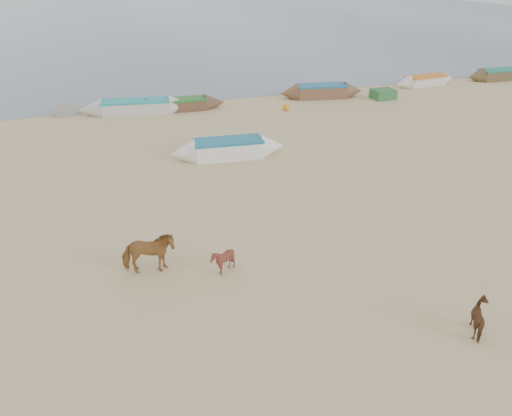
{
  "coord_description": "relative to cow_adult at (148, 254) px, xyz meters",
  "views": [
    {
      "loc": [
        -5.33,
        -10.44,
        8.79
      ],
      "look_at": [
        0.0,
        4.0,
        1.0
      ],
      "focal_mm": 35.0,
      "sensor_mm": 36.0,
      "label": 1
    }
  ],
  "objects": [
    {
      "name": "calf_front",
      "position": [
        2.12,
        -0.79,
        -0.24
      ],
      "size": [
        0.95,
        0.88,
        0.9
      ],
      "primitive_type": "imported",
      "rotation": [
        0.0,
        0.0,
        -1.78
      ],
      "color": "#5C281D",
      "rests_on": "ground"
    },
    {
      "name": "cow_adult",
      "position": [
        0.0,
        0.0,
        0.0
      ],
      "size": [
        1.72,
        0.99,
        1.37
      ],
      "primitive_type": "imported",
      "rotation": [
        0.0,
        0.0,
        1.41
      ],
      "color": "olive",
      "rests_on": "ground"
    },
    {
      "name": "waterline_canoes",
      "position": [
        3.22,
        17.47,
        -0.27
      ],
      "size": [
        56.53,
        3.99,
        0.91
      ],
      "color": "brown",
      "rests_on": "ground"
    },
    {
      "name": "beach_clutter",
      "position": [
        7.84,
        16.9,
        -0.39
      ],
      "size": [
        42.97,
        4.95,
        0.64
      ],
      "color": "#285A2F",
      "rests_on": "ground"
    },
    {
      "name": "ground",
      "position": [
        3.93,
        -2.83,
        -0.69
      ],
      "size": [
        140.0,
        140.0,
        0.0
      ],
      "primitive_type": "plane",
      "color": "tan",
      "rests_on": "ground"
    },
    {
      "name": "calf_right",
      "position": [
        7.59,
        -5.77,
        -0.24
      ],
      "size": [
        0.87,
        0.98,
        0.89
      ],
      "primitive_type": "imported",
      "rotation": [
        0.0,
        0.0,
        1.44
      ],
      "color": "brown",
      "rests_on": "ground"
    },
    {
      "name": "sea",
      "position": [
        3.93,
        79.17,
        -0.68
      ],
      "size": [
        160.0,
        160.0,
        0.0
      ],
      "primitive_type": "plane",
      "color": "slate",
      "rests_on": "ground"
    },
    {
      "name": "near_canoe",
      "position": [
        5.26,
        8.63,
        -0.23
      ],
      "size": [
        5.71,
        1.95,
        0.91
      ],
      "primitive_type": null,
      "rotation": [
        0.0,
        0.0,
        -0.12
      ],
      "color": "white",
      "rests_on": "ground"
    }
  ]
}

